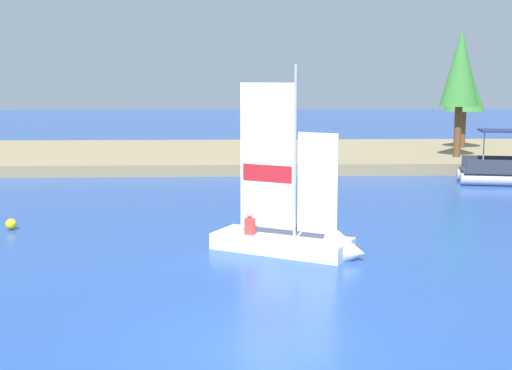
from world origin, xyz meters
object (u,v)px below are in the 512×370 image
Objects in this scene: shoreline_tree_centre at (465,84)px; channel_buoy at (11,224)px; shoreline_tree_midleft at (461,69)px; sailboat at (304,240)px.

channel_buoy is (-23.07, -21.09, -4.61)m from shoreline_tree_centre.
shoreline_tree_centre is at bearing 68.05° from shoreline_tree_midleft.
sailboat reaches higher than channel_buoy.
sailboat is 10.54m from channel_buoy.
shoreline_tree_centre is 0.98× the size of sailboat.
channel_buoy is at bearing -142.85° from shoreline_tree_midleft.
channel_buoy is at bearing -137.57° from shoreline_tree_centre.
sailboat is 15.67× the size of channel_buoy.
shoreline_tree_centre is at bearing 91.39° from sailboat.
shoreline_tree_centre is 15.40× the size of channel_buoy.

